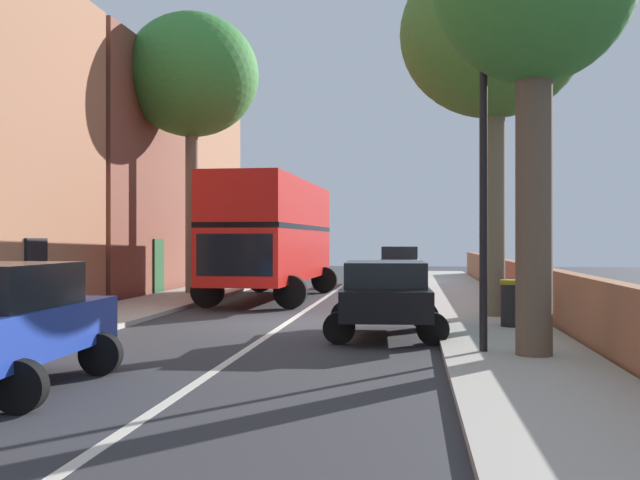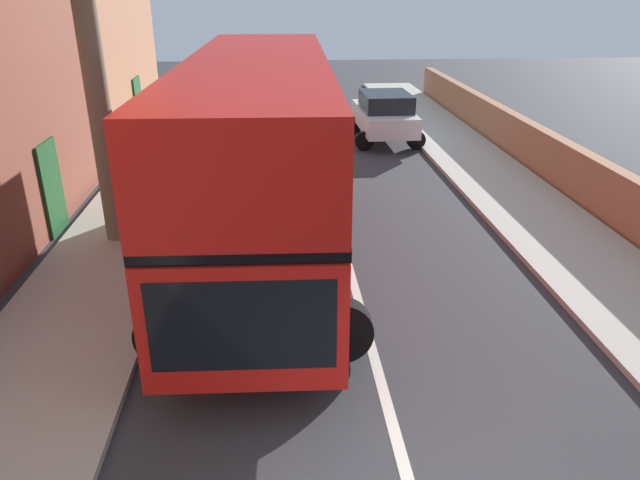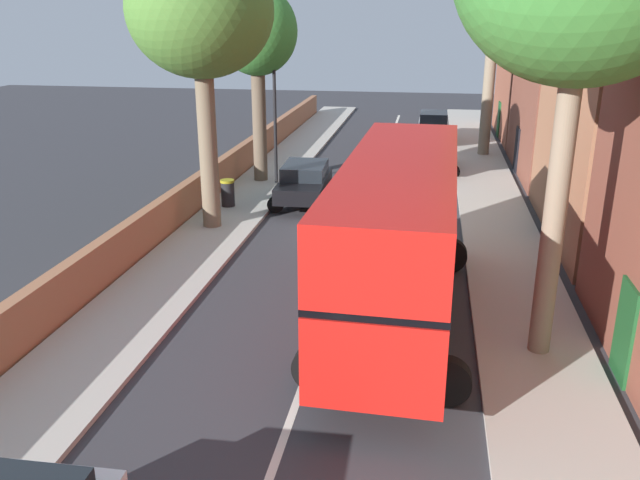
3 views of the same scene
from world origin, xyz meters
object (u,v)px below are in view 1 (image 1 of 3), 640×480
Objects in this scene: parked_car_black_right_0 at (385,294)px; parked_car_white_right_2 at (399,263)px; litter_bin_right at (512,303)px; lamppost_right at (483,139)px; street_tree_left_2 at (192,77)px; street_tree_right_1 at (493,37)px; double_decker_bus at (273,231)px.

parked_car_black_right_0 is 1.09× the size of parked_car_white_right_2.
parked_car_white_right_2 is 18.68m from litter_bin_right.
lamppost_right reaches higher than litter_bin_right.
street_tree_left_2 is at bearing 123.61° from lamppost_right.
street_tree_right_1 is 0.92× the size of street_tree_left_2.
double_decker_bus is at bearing -113.27° from parked_car_white_right_2.
parked_car_black_right_0 is 19.69m from parked_car_white_right_2.
double_decker_bus is 10.72m from parked_car_white_right_2.
lamppost_right is at bearing -64.68° from double_decker_bus.
litter_bin_right is (0.18, -2.49, -6.60)m from street_tree_right_1.
parked_car_white_right_2 is at bearing 99.31° from street_tree_right_1.
parked_car_white_right_2 is at bearing 66.73° from double_decker_bus.
parked_car_black_right_0 is at bearing -156.40° from litter_bin_right.
parked_car_white_right_2 is 0.42× the size of street_tree_right_1.
lamppost_right is at bearing -56.39° from street_tree_left_2.
litter_bin_right is (2.80, -18.47, -0.34)m from parked_car_white_right_2.
parked_car_black_right_0 is at bearing -125.15° from street_tree_right_1.
parked_car_black_right_0 is 0.42× the size of street_tree_left_2.
parked_car_black_right_0 is at bearing 123.09° from lamppost_right.
street_tree_left_2 is at bearing -131.22° from parked_car_white_right_2.
double_decker_bus is at bearing -21.01° from street_tree_left_2.
parked_car_black_right_0 is (4.20, -9.92, -1.44)m from double_decker_bus.
street_tree_right_1 is 12.57m from street_tree_left_2.
lamppost_right is (9.26, -13.93, -4.25)m from street_tree_left_2.
double_decker_bus is 10.87m from parked_car_black_right_0.
parked_car_white_right_2 is at bearing 98.62° from litter_bin_right.
litter_bin_right is at bearing -44.13° from street_tree_left_2.
street_tree_left_2 is (-10.08, 7.46, 0.81)m from street_tree_right_1.
street_tree_right_1 reaches higher than litter_bin_right.
parked_car_white_right_2 reaches higher than litter_bin_right.
street_tree_right_1 is (6.82, -6.21, 4.90)m from double_decker_bus.
lamppost_right is 6.06× the size of litter_bin_right.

